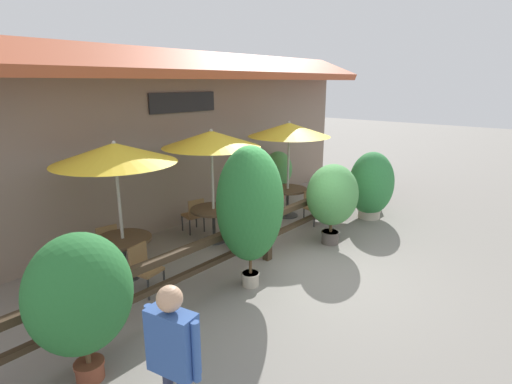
% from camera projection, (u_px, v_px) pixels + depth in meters
% --- Properties ---
extents(ground_plane, '(60.00, 60.00, 0.00)m').
position_uv_depth(ground_plane, '(311.00, 275.00, 7.42)').
color(ground_plane, gray).
extents(building_facade, '(14.28, 1.49, 4.23)m').
position_uv_depth(building_facade, '(167.00, 139.00, 9.40)').
color(building_facade, gray).
rests_on(building_facade, ground).
extents(patio_railing, '(10.40, 0.14, 0.95)m').
position_uv_depth(patio_railing, '(268.00, 227.00, 7.88)').
color(patio_railing, '#3D2D1E').
rests_on(patio_railing, ground).
extents(patio_umbrella_near, '(2.10, 2.10, 2.51)m').
position_uv_depth(patio_umbrella_near, '(115.00, 153.00, 6.75)').
color(patio_umbrella_near, '#B7B2A8').
rests_on(patio_umbrella_near, ground).
extents(dining_table_near, '(1.02, 1.02, 0.76)m').
position_uv_depth(dining_table_near, '(123.00, 246.00, 7.20)').
color(dining_table_near, '#4C3826').
rests_on(dining_table_near, ground).
extents(chair_near_streetside, '(0.49, 0.49, 0.83)m').
position_uv_depth(chair_near_streetside, '(144.00, 267.00, 6.72)').
color(chair_near_streetside, olive).
rests_on(chair_near_streetside, ground).
extents(chair_near_wallside, '(0.48, 0.48, 0.83)m').
position_uv_depth(chair_near_wallside, '(106.00, 243.00, 7.73)').
color(chair_near_wallside, olive).
rests_on(chair_near_wallside, ground).
extents(patio_umbrella_middle, '(2.10, 2.10, 2.51)m').
position_uv_depth(patio_umbrella_middle, '(211.00, 139.00, 8.42)').
color(patio_umbrella_middle, '#B7B2A8').
rests_on(patio_umbrella_middle, ground).
extents(dining_table_middle, '(1.02, 1.02, 0.76)m').
position_uv_depth(dining_table_middle, '(214.00, 215.00, 8.87)').
color(dining_table_middle, '#4C3826').
rests_on(dining_table_middle, ground).
extents(chair_middle_streetside, '(0.50, 0.50, 0.83)m').
position_uv_depth(chair_middle_streetside, '(240.00, 228.00, 8.48)').
color(chair_middle_streetside, olive).
rests_on(chair_middle_streetside, ground).
extents(chair_middle_wallside, '(0.50, 0.50, 0.83)m').
position_uv_depth(chair_middle_wallside, '(194.00, 214.00, 9.42)').
color(chair_middle_wallside, olive).
rests_on(chair_middle_wallside, ground).
extents(patio_umbrella_far, '(2.10, 2.10, 2.51)m').
position_uv_depth(patio_umbrella_far, '(289.00, 130.00, 10.08)').
color(patio_umbrella_far, '#B7B2A8').
rests_on(patio_umbrella_far, ground).
extents(dining_table_far, '(1.02, 1.02, 0.76)m').
position_uv_depth(dining_table_far, '(288.00, 194.00, 10.53)').
color(dining_table_far, '#4C3826').
rests_on(dining_table_far, ground).
extents(chair_far_streetside, '(0.51, 0.51, 0.83)m').
position_uv_depth(chair_far_streetside, '(313.00, 205.00, 10.06)').
color(chair_far_streetside, olive).
rests_on(chair_far_streetside, ground).
extents(chair_far_wallside, '(0.50, 0.50, 0.83)m').
position_uv_depth(chair_far_wallside, '(266.00, 194.00, 11.13)').
color(chair_far_wallside, olive).
rests_on(chair_far_wallside, ground).
extents(potted_plant_entrance_palm, '(1.25, 1.12, 1.75)m').
position_uv_depth(potted_plant_entrance_palm, '(371.00, 184.00, 10.32)').
color(potted_plant_entrance_palm, '#B7AD99').
rests_on(potted_plant_entrance_palm, ground).
extents(potted_plant_corner_fern, '(1.21, 1.09, 1.86)m').
position_uv_depth(potted_plant_corner_fern, '(80.00, 295.00, 4.53)').
color(potted_plant_corner_fern, brown).
rests_on(potted_plant_corner_fern, ground).
extents(potted_plant_tall_tropical, '(1.20, 1.08, 2.49)m').
position_uv_depth(potted_plant_tall_tropical, '(250.00, 205.00, 6.64)').
color(potted_plant_tall_tropical, '#B7AD99').
rests_on(potted_plant_tall_tropical, ground).
extents(potted_plant_small_flowering, '(1.20, 1.08, 1.79)m').
position_uv_depth(potted_plant_small_flowering, '(332.00, 196.00, 8.59)').
color(potted_plant_small_flowering, '#564C47').
rests_on(potted_plant_small_flowering, ground).
extents(potted_plant_broad_leaf, '(0.92, 0.83, 1.46)m').
position_uv_depth(potted_plant_broad_leaf, '(278.00, 171.00, 12.06)').
color(potted_plant_broad_leaf, '#9E4C33').
rests_on(potted_plant_broad_leaf, ground).
extents(pedestrian, '(0.30, 0.60, 1.75)m').
position_uv_depth(pedestrian, '(173.00, 348.00, 3.63)').
color(pedestrian, '#2D334C').
rests_on(pedestrian, ground).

